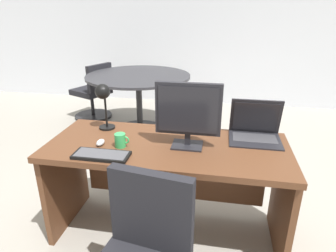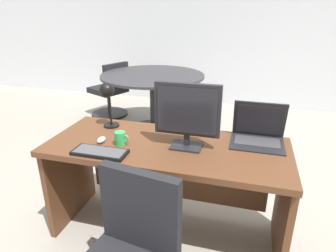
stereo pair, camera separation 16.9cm
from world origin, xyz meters
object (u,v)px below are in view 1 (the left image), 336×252
Objects in this scene: monitor at (188,112)px; laptop at (255,126)px; coffee_mug at (121,140)px; meeting_table at (139,89)px; desk_lamp at (103,97)px; mouse at (100,142)px; desk at (168,168)px; keyboard at (101,155)px; meeting_chair_near at (94,96)px.

monitor reaches higher than laptop.
coffee_mug is 2.02m from meeting_table.
desk_lamp is at bearing 128.22° from coffee_mug.
monitor reaches higher than meeting_table.
laptop is 4.12× the size of mouse.
desk_lamp is 0.39m from coffee_mug.
desk_lamp is (-0.50, 0.13, 0.46)m from desk.
monitor reaches higher than mouse.
coffee_mug is at bearing -168.94° from monitor.
mouse is at bearing -162.50° from laptop.
keyboard is 0.26× the size of meeting_table.
desk is 0.51m from mouse.
laptop is 2.97m from meeting_chair_near.
mouse is 0.06× the size of meeting_table.
coffee_mug is (0.14, 0.00, 0.03)m from mouse.
desk_lamp reaches higher than laptop.
meeting_chair_near is (-2.13, 2.02, -0.47)m from laptop.
laptop reaches higher than meeting_chair_near.
monitor reaches higher than meeting_chair_near.
laptop is at bearing 27.85° from monitor.
desk_lamp is (-0.07, 0.26, 0.23)m from mouse.
mouse is at bearing -81.49° from meeting_table.
desk_lamp is 3.56× the size of coffee_mug.
desk_lamp is at bearing 164.29° from monitor.
meeting_table is (-0.36, 2.12, -0.15)m from keyboard.
coffee_mug is 2.69m from meeting_chair_near.
desk is 0.68m from laptop.
desk_lamp reaches higher than meeting_chair_near.
keyboard is at bearing -80.26° from meeting_table.
desk is at bearing 24.49° from coffee_mug.
meeting_chair_near is (-0.81, 0.37, -0.25)m from meeting_table.
meeting_chair_near is (-1.18, 2.49, -0.40)m from keyboard.
desk_lamp reaches higher than mouse.
meeting_table is at bearing 128.69° from laptop.
desk_lamp is 0.26× the size of meeting_table.
mouse is at bearing -64.66° from meeting_chair_near.
monitor is 5.06× the size of mouse.
laptop is (0.59, 0.19, 0.29)m from desk.
desk is 19.11× the size of mouse.
laptop is 1.07m from mouse.
desk is at bearing -162.25° from laptop.
laptop reaches higher than keyboard.
coffee_mug is at bearing -77.48° from meeting_table.
meeting_table is (-0.29, 1.97, -0.16)m from mouse.
laptop reaches higher than meeting_table.
meeting_chair_near is (-1.54, 2.20, -0.18)m from desk.
mouse is at bearing -76.08° from desk_lamp.
meeting_chair_near is at bearing 116.68° from desk_lamp.
laptop is 3.54× the size of coffee_mug.
meeting_chair_near is at bearing 155.36° from meeting_table.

